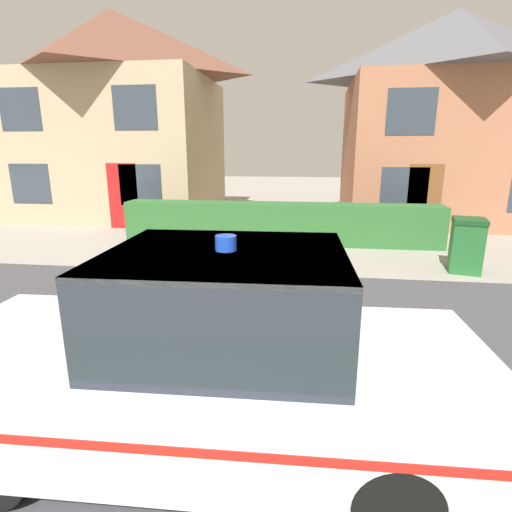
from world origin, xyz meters
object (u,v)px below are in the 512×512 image
Objects in this scene: police_car at (212,363)px; wheelie_bin at (466,245)px; house_left at (118,115)px; house_right at (448,118)px.

police_car reaches higher than wheelie_bin.
police_car is 14.16m from house_left.
wheelie_bin is at bearing -31.35° from house_left.
house_right is at bearing -115.50° from police_car.
police_car is 3.98× the size of wheelie_bin.
police_car is at bearing -111.89° from wheelie_bin.
wheelie_bin is (10.59, -6.45, -3.20)m from house_left.
house_right is at bearing 1.79° from house_left.
house_right is 7.59m from wheelie_bin.
house_right is at bearing 91.56° from wheelie_bin.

